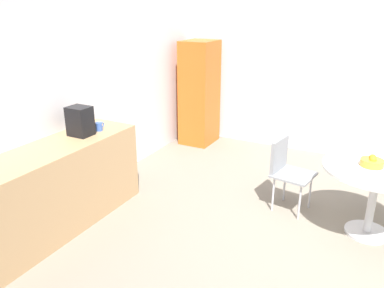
# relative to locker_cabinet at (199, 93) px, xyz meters

# --- Properties ---
(ground_plane) EXTENTS (6.00, 6.00, 0.00)m
(ground_plane) POSITION_rel_locker_cabinet_xyz_m (-2.55, -2.55, -0.85)
(ground_plane) COLOR gray
(wall_back) EXTENTS (6.00, 0.10, 2.60)m
(wall_back) POSITION_rel_locker_cabinet_xyz_m (-2.55, 0.45, 0.45)
(wall_back) COLOR silver
(wall_back) RESTS_ON ground_plane
(wall_side_right) EXTENTS (0.10, 6.00, 2.60)m
(wall_side_right) POSITION_rel_locker_cabinet_xyz_m (0.45, -2.55, 0.45)
(wall_side_right) COLOR silver
(wall_side_right) RESTS_ON ground_plane
(counter_block) EXTENTS (2.26, 0.60, 0.90)m
(counter_block) POSITION_rel_locker_cabinet_xyz_m (-3.23, 0.10, -0.40)
(counter_block) COLOR tan
(counter_block) RESTS_ON ground_plane
(locker_cabinet) EXTENTS (0.60, 0.50, 1.70)m
(locker_cabinet) POSITION_rel_locker_cabinet_xyz_m (0.00, 0.00, 0.00)
(locker_cabinet) COLOR orange
(locker_cabinet) RESTS_ON ground_plane
(round_table) EXTENTS (1.04, 1.04, 0.75)m
(round_table) POSITION_rel_locker_cabinet_xyz_m (-1.73, -2.83, -0.25)
(round_table) COLOR silver
(round_table) RESTS_ON ground_plane
(chair_gray) EXTENTS (0.48, 0.48, 0.83)m
(chair_gray) POSITION_rel_locker_cabinet_xyz_m (-1.59, -1.90, -0.33)
(chair_gray) COLOR silver
(chair_gray) RESTS_ON ground_plane
(fruit_bowl) EXTENTS (0.22, 0.22, 0.11)m
(fruit_bowl) POSITION_rel_locker_cabinet_xyz_m (-1.72, -2.77, -0.06)
(fruit_bowl) COLOR gold
(fruit_bowl) RESTS_ON round_table
(mug_green) EXTENTS (0.13, 0.08, 0.09)m
(mug_green) POSITION_rel_locker_cabinet_xyz_m (-2.45, 0.04, 0.10)
(mug_green) COLOR #3F66BF
(mug_green) RESTS_ON counter_block
(coffee_maker) EXTENTS (0.20, 0.24, 0.32)m
(coffee_maker) POSITION_rel_locker_cabinet_xyz_m (-2.67, 0.10, 0.21)
(coffee_maker) COLOR black
(coffee_maker) RESTS_ON counter_block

